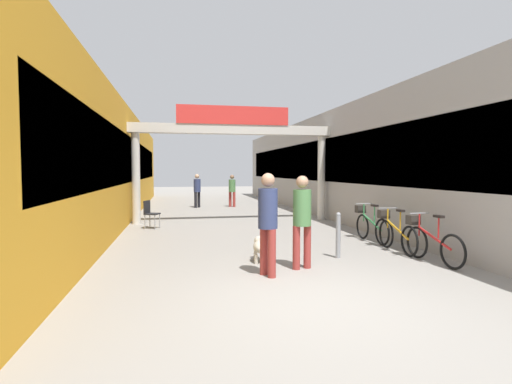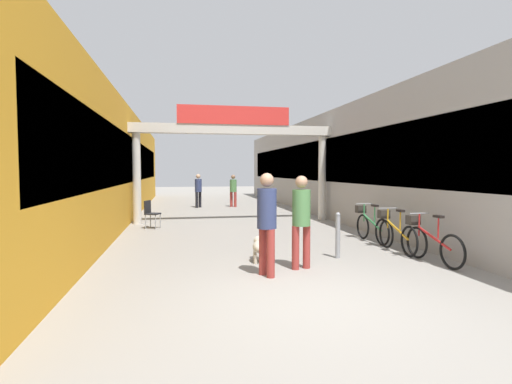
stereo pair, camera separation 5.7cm
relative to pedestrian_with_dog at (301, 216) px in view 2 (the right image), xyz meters
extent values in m
plane|color=gray|center=(-0.32, -1.76, -1.01)|extent=(80.00, 80.00, 0.00)
cube|color=gold|center=(-5.42, 9.24, 1.03)|extent=(3.00, 26.00, 4.08)
cube|color=black|center=(-3.94, 9.24, 1.23)|extent=(0.04, 23.40, 1.63)
cube|color=#9E9993|center=(4.78, 9.24, 1.03)|extent=(3.00, 26.00, 4.08)
cube|color=black|center=(3.30, 9.24, 1.23)|extent=(0.04, 23.40, 1.63)
cylinder|color=beige|center=(-3.67, 7.09, 0.56)|extent=(0.28, 0.28, 3.14)
cylinder|color=beige|center=(3.03, 7.09, 0.56)|extent=(0.28, 0.28, 3.14)
cube|color=beige|center=(-0.32, 7.09, 2.30)|extent=(7.40, 0.44, 0.33)
cube|color=red|center=(-0.32, 6.89, 2.78)|extent=(3.96, 0.10, 0.64)
cylinder|color=#99332D|center=(-0.12, -0.03, -0.60)|extent=(0.17, 0.17, 0.82)
cylinder|color=#99332D|center=(0.12, 0.03, -0.60)|extent=(0.17, 0.17, 0.82)
cylinder|color=#4C7F47|center=(0.00, 0.00, 0.15)|extent=(0.41, 0.41, 0.67)
sphere|color=tan|center=(0.00, 0.00, 0.63)|extent=(0.28, 0.28, 0.23)
cylinder|color=#99332D|center=(-0.70, -0.50, -0.59)|extent=(0.18, 0.18, 0.84)
cylinder|color=#99332D|center=(-0.79, -0.28, -0.59)|extent=(0.18, 0.18, 0.84)
cylinder|color=navy|center=(-0.75, -0.39, 0.18)|extent=(0.45, 0.45, 0.70)
sphere|color=tan|center=(-0.75, -0.39, 0.68)|extent=(0.31, 0.31, 0.24)
cylinder|color=black|center=(-1.22, 12.92, -0.62)|extent=(0.20, 0.20, 0.78)
cylinder|color=black|center=(-1.39, 12.75, -0.62)|extent=(0.20, 0.20, 0.78)
cylinder|color=navy|center=(-1.31, 12.83, 0.09)|extent=(0.48, 0.48, 0.64)
sphere|color=tan|center=(-1.31, 12.83, 0.55)|extent=(0.31, 0.31, 0.22)
cylinder|color=#99332D|center=(0.54, 12.80, -0.63)|extent=(0.20, 0.20, 0.76)
cylinder|color=#99332D|center=(0.36, 12.97, -0.63)|extent=(0.20, 0.20, 0.76)
cylinder|color=#4C7F47|center=(0.45, 12.89, 0.06)|extent=(0.48, 0.48, 0.63)
sphere|color=#8C664C|center=(0.45, 12.89, 0.51)|extent=(0.30, 0.30, 0.21)
ellipsoid|color=beige|center=(-0.67, 0.71, -0.70)|extent=(0.34, 0.62, 0.23)
sphere|color=beige|center=(-0.63, 0.97, -0.62)|extent=(0.23, 0.23, 0.20)
sphere|color=white|center=(-0.64, 0.88, -0.72)|extent=(0.16, 0.16, 0.14)
cylinder|color=beige|center=(-0.72, 0.90, -0.91)|extent=(0.08, 0.08, 0.19)
cylinder|color=beige|center=(-0.56, 0.87, -0.91)|extent=(0.08, 0.08, 0.19)
cylinder|color=beige|center=(-0.77, 0.55, -0.91)|extent=(0.08, 0.08, 0.19)
cylinder|color=beige|center=(-0.62, 0.53, -0.91)|extent=(0.08, 0.08, 0.19)
torus|color=black|center=(2.67, 0.41, -0.67)|extent=(0.10, 0.67, 0.67)
torus|color=black|center=(2.74, -0.61, -0.67)|extent=(0.10, 0.67, 0.67)
cube|color=red|center=(2.70, -0.10, -0.49)|extent=(0.10, 0.94, 0.34)
cylinder|color=red|center=(2.71, -0.22, -0.27)|extent=(0.03, 0.03, 0.42)
cube|color=black|center=(2.71, -0.22, -0.05)|extent=(0.12, 0.23, 0.05)
cylinder|color=red|center=(2.67, 0.35, -0.29)|extent=(0.03, 0.03, 0.46)
cylinder|color=gray|center=(2.67, 0.35, -0.05)|extent=(0.46, 0.06, 0.03)
cube|color=#332D28|center=(2.66, 0.55, -0.21)|extent=(0.25, 0.22, 0.20)
torus|color=black|center=(2.61, 1.57, -0.67)|extent=(0.07, 0.67, 0.67)
torus|color=black|center=(2.58, 0.55, -0.67)|extent=(0.07, 0.67, 0.67)
cube|color=gold|center=(2.59, 1.06, -0.49)|extent=(0.06, 0.94, 0.34)
cylinder|color=gold|center=(2.59, 0.94, -0.27)|extent=(0.03, 0.03, 0.42)
cube|color=black|center=(2.59, 0.94, -0.05)|extent=(0.11, 0.22, 0.05)
cylinder|color=gold|center=(2.61, 1.51, -0.29)|extent=(0.03, 0.03, 0.46)
cylinder|color=gray|center=(2.61, 1.51, -0.05)|extent=(0.46, 0.04, 0.03)
cube|color=#332D28|center=(2.61, 1.71, -0.21)|extent=(0.25, 0.21, 0.20)
torus|color=black|center=(2.63, 2.84, -0.67)|extent=(0.06, 0.67, 0.67)
torus|color=black|center=(2.64, 1.82, -0.67)|extent=(0.06, 0.67, 0.67)
cube|color=#338C4C|center=(2.64, 2.33, -0.49)|extent=(0.05, 0.94, 0.34)
cylinder|color=#338C4C|center=(2.64, 2.21, -0.27)|extent=(0.03, 0.03, 0.42)
cube|color=black|center=(2.64, 2.21, -0.05)|extent=(0.10, 0.22, 0.05)
cylinder|color=#338C4C|center=(2.63, 2.78, -0.29)|extent=(0.03, 0.03, 0.46)
cylinder|color=gray|center=(2.63, 2.78, -0.05)|extent=(0.46, 0.04, 0.03)
cube|color=#332D28|center=(2.62, 2.98, -0.21)|extent=(0.24, 0.20, 0.20)
cylinder|color=gray|center=(1.04, 0.74, -0.56)|extent=(0.10, 0.10, 0.89)
sphere|color=gray|center=(1.04, 0.74, -0.09)|extent=(0.10, 0.10, 0.10)
cylinder|color=gray|center=(-2.85, 5.98, -0.78)|extent=(0.04, 0.04, 0.45)
cylinder|color=gray|center=(-2.98, 5.66, -0.78)|extent=(0.04, 0.04, 0.45)
cylinder|color=gray|center=(-3.16, 6.11, -0.78)|extent=(0.04, 0.04, 0.45)
cylinder|color=gray|center=(-3.29, 5.80, -0.78)|extent=(0.04, 0.04, 0.45)
cube|color=black|center=(-3.07, 5.89, -0.54)|extent=(0.52, 0.52, 0.04)
cube|color=black|center=(-3.24, 5.96, -0.32)|extent=(0.19, 0.38, 0.40)
camera|label=1|loc=(-2.29, -7.11, 0.85)|focal=28.00mm
camera|label=2|loc=(-2.24, -7.12, 0.85)|focal=28.00mm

